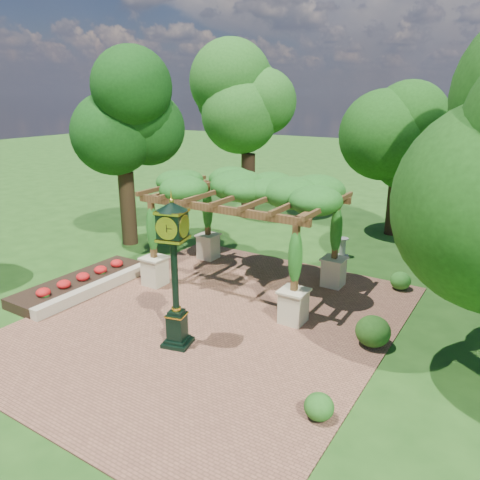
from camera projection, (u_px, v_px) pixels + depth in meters
The scene contains 13 objects.
ground at pixel (194, 334), 13.52m from camera, with size 120.00×120.00×0.00m, color #1E4714.
brick_plaza at pixel (214, 320), 14.32m from camera, with size 10.00×12.00×0.04m, color brown.
border_wall at pixel (97, 288), 16.20m from camera, with size 0.35×5.00×0.40m, color #C6B793.
flower_bed at pixel (80, 283), 16.67m from camera, with size 1.50×5.00×0.36m, color red.
pedestal_clock at pixel (174, 262), 12.19m from camera, with size 0.98×0.98×4.11m.
pergola at pixel (244, 197), 15.93m from camera, with size 6.41×4.06×4.01m.
sundial at pixel (343, 249), 19.74m from camera, with size 0.57×0.57×0.85m.
shrub_front at pixel (319, 407), 9.90m from camera, with size 0.65×0.65×0.58m, color #225819.
shrub_mid at pixel (373, 331), 12.73m from camera, with size 0.95×0.95×0.86m, color #224E15.
shrub_back at pixel (401, 281), 16.44m from camera, with size 0.71×0.71×0.64m, color #2B6C1F.
tree_west_near at pixel (121, 114), 19.93m from camera, with size 3.85×3.85×8.52m.
tree_west_far at pixel (249, 102), 24.45m from camera, with size 4.35×4.35×9.07m.
tree_north at pixel (400, 137), 21.69m from camera, with size 3.86×3.86×6.88m.
Camera 1 is at (7.57, -9.48, 6.69)m, focal length 35.00 mm.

